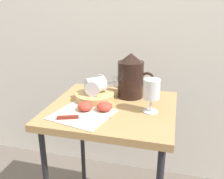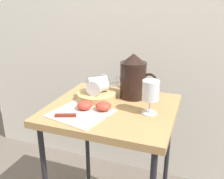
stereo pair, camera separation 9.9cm
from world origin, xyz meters
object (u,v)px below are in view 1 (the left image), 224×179
(wine_glass_upright, at_px, (152,91))
(wine_glass_tipped_near, at_px, (95,87))
(table, at_px, (112,121))
(basket_tray, at_px, (95,97))
(apple_half_left, at_px, (85,106))
(apple_half_right, at_px, (105,106))
(pitcher, at_px, (131,79))
(knife, at_px, (76,117))
(wine_glass_tipped_far, at_px, (96,85))

(wine_glass_upright, relative_size, wine_glass_tipped_near, 1.02)
(table, distance_m, basket_tray, 0.14)
(wine_glass_tipped_near, relative_size, apple_half_left, 2.15)
(basket_tray, xyz_separation_m, wine_glass_tipped_near, (0.00, -0.01, 0.05))
(apple_half_right, bearing_deg, pitcher, 69.51)
(table, xyz_separation_m, basket_tray, (-0.10, 0.05, 0.09))
(table, distance_m, pitcher, 0.22)
(wine_glass_tipped_near, distance_m, knife, 0.21)
(pitcher, xyz_separation_m, wine_glass_tipped_far, (-0.15, -0.07, -0.02))
(basket_tray, relative_size, knife, 0.89)
(table, xyz_separation_m, wine_glass_tipped_far, (-0.09, 0.07, 0.14))
(pitcher, height_order, apple_half_left, pitcher)
(wine_glass_tipped_far, distance_m, apple_half_left, 0.15)
(wine_glass_tipped_near, distance_m, wine_glass_tipped_far, 0.02)
(pitcher, bearing_deg, wine_glass_tipped_near, -147.61)
(basket_tray, height_order, apple_half_right, apple_half_right)
(basket_tray, relative_size, wine_glass_upright, 1.26)
(knife, bearing_deg, wine_glass_tipped_far, 86.66)
(basket_tray, distance_m, wine_glass_tipped_far, 0.06)
(wine_glass_tipped_near, bearing_deg, basket_tray, 117.61)
(basket_tray, xyz_separation_m, wine_glass_upright, (0.27, -0.06, 0.08))
(apple_half_right, distance_m, knife, 0.13)
(pitcher, bearing_deg, apple_half_right, -110.49)
(basket_tray, distance_m, wine_glass_upright, 0.29)
(table, bearing_deg, wine_glass_upright, -4.69)
(wine_glass_tipped_near, xyz_separation_m, wine_glass_tipped_far, (0.00, 0.02, 0.00))
(wine_glass_tipped_near, xyz_separation_m, apple_half_right, (0.08, -0.10, -0.05))
(wine_glass_upright, relative_size, wine_glass_tipped_far, 0.91)
(basket_tray, height_order, knife, basket_tray)
(wine_glass_upright, bearing_deg, basket_tray, 166.47)
(table, height_order, wine_glass_upright, wine_glass_upright)
(knife, bearing_deg, apple_half_right, 48.28)
(pitcher, xyz_separation_m, apple_half_left, (-0.15, -0.21, -0.07))
(pitcher, distance_m, apple_half_left, 0.27)
(apple_half_right, bearing_deg, apple_half_left, -167.39)
(apple_half_left, height_order, apple_half_right, same)
(wine_glass_upright, distance_m, wine_glass_tipped_near, 0.27)
(table, height_order, pitcher, pitcher)
(table, distance_m, apple_half_right, 0.11)
(table, distance_m, wine_glass_tipped_far, 0.18)
(apple_half_left, relative_size, apple_half_right, 1.00)
(apple_half_right, bearing_deg, wine_glass_tipped_far, 121.66)
(basket_tray, bearing_deg, wine_glass_tipped_near, -62.39)
(wine_glass_tipped_far, height_order, apple_half_right, wine_glass_tipped_far)
(apple_half_left, bearing_deg, apple_half_right, 12.61)
(wine_glass_upright, bearing_deg, apple_half_right, -167.28)
(table, xyz_separation_m, knife, (-0.11, -0.16, 0.08))
(apple_half_right, bearing_deg, wine_glass_tipped_near, 127.01)
(pitcher, distance_m, knife, 0.35)
(table, height_order, knife, knife)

